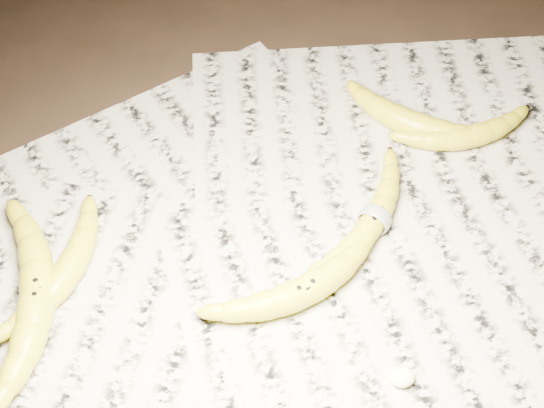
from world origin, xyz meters
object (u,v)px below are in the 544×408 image
object	(u,v)px
banana_left_a	(36,295)
banana_upper_b	(410,121)
banana_taped	(375,218)
banana_center	(304,289)
banana_left_b	(66,272)
banana_upper_a	(468,135)

from	to	relation	value
banana_left_a	banana_upper_b	world-z (taller)	banana_left_a
banana_taped	banana_upper_b	world-z (taller)	banana_upper_b
banana_center	banana_taped	world-z (taller)	banana_center
banana_left_b	banana_center	bearing A→B (deg)	-73.11
banana_center	banana_upper_a	size ratio (longest dim) A/B	1.21
banana_left_a	banana_taped	xyz separation A→B (m)	(0.40, -0.01, -0.00)
banana_left_b	banana_upper_a	size ratio (longest dim) A/B	1.08
banana_upper_a	banana_left_b	bearing A→B (deg)	-171.04
banana_upper_b	banana_upper_a	bearing A→B (deg)	10.90
banana_taped	banana_left_a	bearing A→B (deg)	136.79
banana_upper_b	banana_left_b	bearing A→B (deg)	-122.02
banana_upper_b	banana_taped	bearing A→B (deg)	-81.84
banana_center	banana_taped	size ratio (longest dim) A/B	1.05
banana_left_b	banana_upper_b	world-z (taller)	banana_upper_b
banana_center	banana_taped	xyz separation A→B (m)	(0.11, 0.07, -0.00)
banana_taped	banana_upper_a	world-z (taller)	same
banana_left_b	banana_upper_a	distance (m)	0.54
banana_center	banana_upper_b	size ratio (longest dim) A/B	1.14
banana_center	banana_upper_a	world-z (taller)	banana_center
banana_center	banana_upper_b	world-z (taller)	same
banana_upper_a	banana_upper_b	size ratio (longest dim) A/B	0.94
banana_taped	banana_upper_b	xyz separation A→B (m)	(0.10, 0.14, 0.00)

